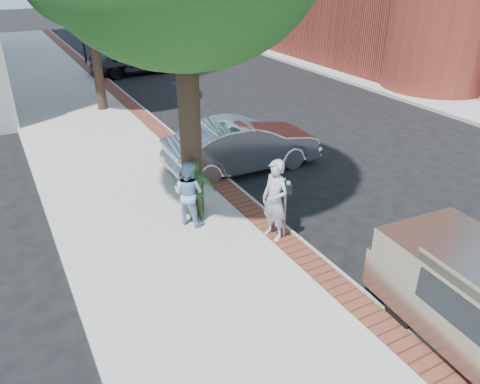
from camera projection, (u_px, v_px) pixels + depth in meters
ground at (251, 245)px, 10.88m from camera, size 120.00×120.00×0.00m
sidewalk at (102, 144)px, 16.50m from camera, size 5.00×60.00×0.15m
brick_strip at (162, 132)px, 17.39m from camera, size 0.60×60.00×0.01m
curb at (171, 132)px, 17.57m from camera, size 0.10×60.00×0.15m
sidewalk_far at (425, 89)px, 23.25m from camera, size 5.00×60.00×0.15m
signal_near at (81, 27)px, 27.51m from camera, size 0.70×0.15×3.80m
signal_far at (252, 16)px, 32.41m from camera, size 0.70×0.15×3.80m
parking_meter at (285, 196)px, 10.47m from camera, size 0.12×0.32×1.47m
person_gray at (275, 200)px, 10.50m from camera, size 0.60×0.79×1.93m
person_officer at (189, 193)px, 11.16m from camera, size 0.95×0.99×1.60m
person_green at (196, 191)px, 11.31m from camera, size 1.00×0.74×1.57m
sedan_silver at (243, 145)px, 14.41m from camera, size 4.88×1.82×1.59m
bg_car at (132, 60)px, 26.08m from camera, size 4.64×2.10×1.54m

